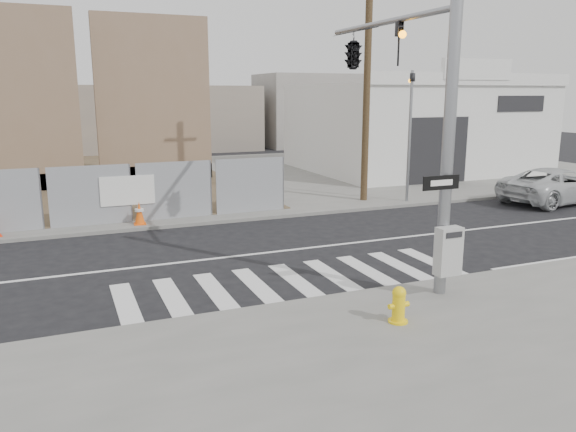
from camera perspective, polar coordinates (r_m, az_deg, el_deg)
name	(u,v)px	position (r m, az deg, el deg)	size (l,w,h in m)	color
ground	(261,254)	(15.94, -2.80, -3.83)	(100.00, 100.00, 0.00)	black
sidewalk_far	(168,181)	(29.22, -12.10, 3.47)	(50.00, 20.00, 0.12)	slate
signal_pole	(381,79)	(14.54, 9.40, 13.54)	(0.96, 5.87, 7.00)	gray
far_signal_pole	(410,118)	(23.13, 12.32, 9.71)	(0.16, 0.20, 5.60)	gray
concrete_wall_left	(7,118)	(27.60, -26.66, 8.87)	(6.00, 1.30, 8.00)	#7B6049
concrete_wall_right	(154,115)	(28.90, -13.42, 9.93)	(5.50, 1.30, 8.00)	#7B6049
auto_shop	(413,127)	(33.46, 12.62, 8.81)	(12.00, 10.20, 5.95)	silver
utility_pole_right	(367,73)	(23.08, 8.06, 14.15)	(1.60, 0.28, 10.00)	#4D3D24
fire_hydrant	(399,305)	(11.10, 11.18, -8.82)	(0.44, 0.40, 0.72)	yellow
suv	(557,185)	(25.71, 25.69, 2.82)	(2.39, 5.19, 1.44)	silver
traffic_cone_d	(139,213)	(19.49, -14.86, 0.25)	(0.42, 0.42, 0.76)	#F1570C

